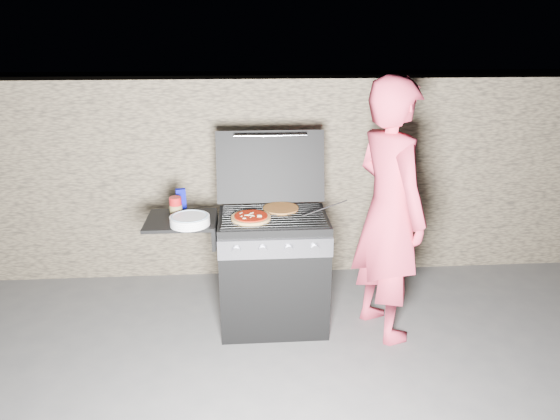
{
  "coord_description": "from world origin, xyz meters",
  "views": [
    {
      "loc": [
        -0.19,
        -3.41,
        2.2
      ],
      "look_at": [
        0.05,
        0.0,
        0.95
      ],
      "focal_mm": 32.0,
      "sensor_mm": 36.0,
      "label": 1
    }
  ],
  "objects": [
    {
      "name": "gas_grill",
      "position": [
        -0.25,
        0.0,
        0.46
      ],
      "size": [
        1.34,
        0.79,
        0.91
      ],
      "primitive_type": null,
      "color": "black",
      "rests_on": "ground"
    },
    {
      "name": "ground",
      "position": [
        0.0,
        0.0,
        0.0
      ],
      "size": [
        50.0,
        50.0,
        0.0
      ],
      "primitive_type": "plane",
      "color": "#605E5B"
    },
    {
      "name": "plate_stack",
      "position": [
        -0.59,
        -0.13,
        0.93
      ],
      "size": [
        0.36,
        0.36,
        0.06
      ],
      "primitive_type": "cylinder",
      "rotation": [
        0.0,
        0.0,
        -0.39
      ],
      "color": "white",
      "rests_on": "gas_grill"
    },
    {
      "name": "sauce_jar",
      "position": [
        -0.71,
        0.08,
        0.97
      ],
      "size": [
        0.1,
        0.1,
        0.14
      ],
      "primitive_type": "cylinder",
      "rotation": [
        0.0,
        0.0,
        0.15
      ],
      "color": "#AA1316",
      "rests_on": "gas_grill"
    },
    {
      "name": "person",
      "position": [
        0.83,
        -0.13,
        0.96
      ],
      "size": [
        0.67,
        0.81,
        1.92
      ],
      "primitive_type": "imported",
      "rotation": [
        0.0,
        0.0,
        1.91
      ],
      "color": "#E53B57",
      "rests_on": "ground"
    },
    {
      "name": "tongs",
      "position": [
        0.38,
        0.0,
        0.95
      ],
      "size": [
        0.36,
        0.15,
        0.08
      ],
      "primitive_type": "cylinder",
      "rotation": [
        0.0,
        1.4,
        0.37
      ],
      "color": "black",
      "rests_on": "gas_grill"
    },
    {
      "name": "blue_carton",
      "position": [
        -0.69,
        0.23,
        0.98
      ],
      "size": [
        0.08,
        0.06,
        0.15
      ],
      "primitive_type": "cube",
      "rotation": [
        0.0,
        0.0,
        0.24
      ],
      "color": "#050894",
      "rests_on": "gas_grill"
    },
    {
      "name": "pizza_plain",
      "position": [
        0.07,
        0.12,
        0.92
      ],
      "size": [
        0.33,
        0.33,
        0.01
      ],
      "primitive_type": "cylinder",
      "rotation": [
        0.0,
        0.0,
        -0.29
      ],
      "color": "#C08634",
      "rests_on": "gas_grill"
    },
    {
      "name": "stone_wall",
      "position": [
        0.0,
        1.05,
        0.9
      ],
      "size": [
        8.0,
        0.35,
        1.8
      ],
      "primitive_type": "cube",
      "color": "#8D7A5B",
      "rests_on": "ground"
    },
    {
      "name": "pizza_topped",
      "position": [
        -0.16,
        -0.07,
        0.93
      ],
      "size": [
        0.36,
        0.36,
        0.03
      ],
      "primitive_type": null,
      "rotation": [
        0.0,
        0.0,
        0.33
      ],
      "color": "tan",
      "rests_on": "gas_grill"
    }
  ]
}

